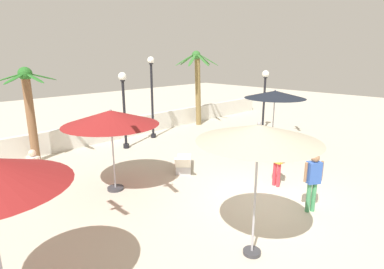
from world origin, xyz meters
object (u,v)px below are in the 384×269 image
object	(u,v)px
palm_tree_0	(197,79)
lounge_chair_0	(184,161)
palm_tree_1	(29,103)
lamp_post_1	(265,93)
patio_umbrella_4	(111,118)
guest_2	(278,158)
guest_1	(313,177)
lamp_post_2	(124,102)
guest_0	(34,169)
lamp_post_0	(152,90)
patio_umbrella_2	(275,95)
patio_umbrella_3	(259,134)

from	to	relation	value
palm_tree_0	lounge_chair_0	distance (m)	8.26
palm_tree_1	lamp_post_1	bearing A→B (deg)	-18.73
lounge_chair_0	lamp_post_1	bearing A→B (deg)	10.16
patio_umbrella_4	guest_2	xyz separation A→B (m)	(3.93, -3.56, -1.39)
palm_tree_0	guest_1	xyz separation A→B (m)	(-5.65, -9.80, -1.82)
guest_1	lamp_post_2	bearing A→B (deg)	91.51
lounge_chair_0	guest_0	distance (m)	4.96
lamp_post_0	lamp_post_1	world-z (taller)	lamp_post_0
lamp_post_0	guest_2	distance (m)	8.00
guest_0	guest_1	bearing A→B (deg)	-51.23
lamp_post_0	lamp_post_1	bearing A→B (deg)	-31.41
patio_umbrella_2	lounge_chair_0	bearing A→B (deg)	163.00
patio_umbrella_3	patio_umbrella_4	bearing A→B (deg)	93.66
guest_1	lamp_post_0	bearing A→B (deg)	78.90
lamp_post_2	guest_0	world-z (taller)	lamp_post_2
patio_umbrella_3	guest_1	world-z (taller)	patio_umbrella_3
palm_tree_0	guest_1	size ratio (longest dim) A/B	2.65
lamp_post_2	guest_2	xyz separation A→B (m)	(1.10, -7.22, -1.20)
patio_umbrella_3	lamp_post_0	bearing A→B (deg)	63.76
palm_tree_0	guest_1	distance (m)	11.46
palm_tree_1	lounge_chair_0	size ratio (longest dim) A/B	2.19
palm_tree_0	lamp_post_2	xyz separation A→B (m)	(-5.88, -1.02, -0.66)
patio_umbrella_4	palm_tree_0	size ratio (longest dim) A/B	0.66
patio_umbrella_3	patio_umbrella_4	distance (m)	5.07
lounge_chair_0	guest_2	size ratio (longest dim) A/B	1.06
guest_0	guest_1	world-z (taller)	guest_1
patio_umbrella_2	lamp_post_0	world-z (taller)	lamp_post_0
patio_umbrella_4	palm_tree_1	size ratio (longest dim) A/B	0.78
patio_umbrella_3	patio_umbrella_4	size ratio (longest dim) A/B	1.01
patio_umbrella_4	guest_1	bearing A→B (deg)	-59.08
palm_tree_1	patio_umbrella_2	bearing A→B (deg)	-39.92
palm_tree_0	guest_0	world-z (taller)	palm_tree_0
palm_tree_0	lamp_post_0	world-z (taller)	palm_tree_0
palm_tree_1	guest_2	bearing A→B (deg)	-60.17
patio_umbrella_4	lamp_post_1	bearing A→B (deg)	5.34
lamp_post_1	lamp_post_0	bearing A→B (deg)	148.59
patio_umbrella_4	lamp_post_1	size ratio (longest dim) A/B	0.86
patio_umbrella_3	lounge_chair_0	bearing A→B (deg)	63.07
guest_0	patio_umbrella_4	bearing A→B (deg)	-30.60
lamp_post_0	lamp_post_2	world-z (taller)	lamp_post_0
palm_tree_1	patio_umbrella_4	bearing A→B (deg)	-80.24
patio_umbrella_2	lounge_chair_0	world-z (taller)	patio_umbrella_2
patio_umbrella_3	guest_2	size ratio (longest dim) A/B	1.82
patio_umbrella_2	lamp_post_2	distance (m)	6.66
patio_umbrella_4	palm_tree_1	xyz separation A→B (m)	(-0.81, 4.72, 0.02)
lamp_post_0	guest_2	size ratio (longest dim) A/B	2.55
guest_1	guest_2	size ratio (longest dim) A/B	1.04
lamp_post_1	guest_2	bearing A→B (deg)	-144.51
palm_tree_0	guest_0	bearing A→B (deg)	-161.86
patio_umbrella_2	lamp_post_2	xyz separation A→B (m)	(-3.98, 5.32, -0.42)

